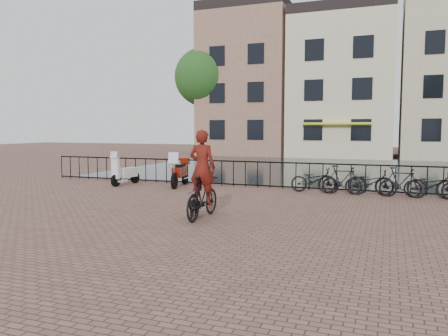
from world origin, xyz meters
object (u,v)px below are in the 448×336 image
(scooter, at_px, (125,167))
(cyclist, at_px, (202,179))
(dog, at_px, (194,208))
(motorcycle, at_px, (180,168))

(scooter, bearing_deg, cyclist, -35.89)
(cyclist, distance_m, dog, 0.77)
(dog, height_order, motorcycle, motorcycle)
(cyclist, height_order, scooter, cyclist)
(cyclist, relative_size, motorcycle, 1.28)
(cyclist, bearing_deg, motorcycle, -57.57)
(motorcycle, height_order, scooter, motorcycle)
(cyclist, height_order, dog, cyclist)
(dog, bearing_deg, cyclist, -15.82)
(cyclist, xyz_separation_m, motorcycle, (-3.34, 5.38, -0.29))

